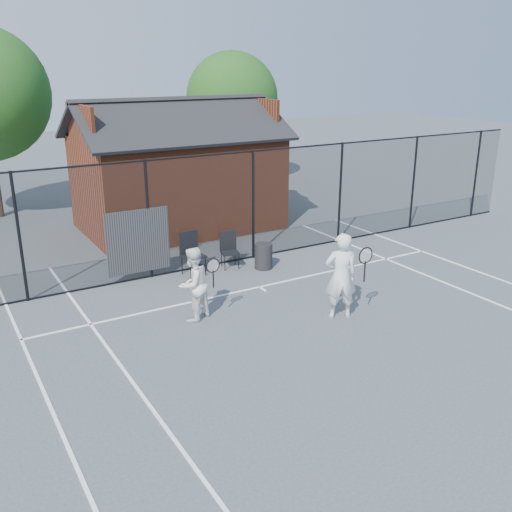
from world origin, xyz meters
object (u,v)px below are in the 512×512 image
clubhouse (178,179)px  waste_bin (264,256)px  player_back (193,284)px  player_front (341,276)px  chair_left (193,254)px  chair_right (230,251)px

clubhouse → waste_bin: (0.29, -4.90, -1.27)m
player_back → waste_bin: size_ratio=2.33×
player_front → chair_left: bearing=112.0°
player_back → waste_bin: bearing=33.8°
player_back → chair_right: bearing=48.4°
player_front → player_back: bearing=151.2°
clubhouse → chair_right: clubhouse is taller
clubhouse → chair_left: size_ratio=5.91×
chair_left → clubhouse: bearing=65.0°
player_front → chair_right: (-0.54, 3.94, -0.47)m
player_back → chair_right: size_ratio=1.69×
clubhouse → waste_bin: clubhouse is taller
clubhouse → player_back: bearing=-111.0°
player_front → chair_right: player_front is taller
clubhouse → chair_right: (-0.45, -4.40, -1.14)m
chair_left → chair_right: size_ratio=1.17×
player_front → clubhouse: bearing=90.6°
clubhouse → player_front: 8.37m
chair_left → waste_bin: size_ratio=1.61×
player_front → player_back: player_front is taller
clubhouse → chair_right: bearing=-95.9°
player_front → waste_bin: (0.20, 3.44, -0.60)m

